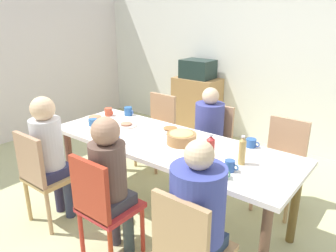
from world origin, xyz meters
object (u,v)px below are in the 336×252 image
at_px(cup_5, 128,111).
at_px(bottle_1, 242,151).
at_px(chair_2, 43,173).
at_px(cup_3, 110,122).
at_px(chair_5, 189,248).
at_px(plate_0, 126,125).
at_px(person_5, 198,212).
at_px(chair_1, 158,126).
at_px(person_4, 209,129).
at_px(cup_1, 230,166).
at_px(microwave, 198,69).
at_px(person_2, 49,149).
at_px(person_0, 110,176).
at_px(side_cabinet, 197,106).
at_px(cup_2, 93,122).
at_px(cup_4, 221,172).
at_px(plate_2, 170,129).
at_px(bottle_0, 210,151).
at_px(bowl_0, 182,137).
at_px(plate_1, 95,118).
at_px(dining_table, 168,149).
at_px(cup_6, 115,139).
at_px(cup_7, 251,143).
at_px(chair_4, 212,140).
at_px(cup_0, 109,112).
at_px(chair_3, 282,159).

relative_size(cup_5, bottle_1, 0.54).
bearing_deg(chair_2, cup_3, 85.75).
bearing_deg(chair_5, plate_0, 147.91).
bearing_deg(person_5, chair_1, 136.17).
height_order(person_4, bottle_1, person_4).
bearing_deg(cup_1, microwave, 128.06).
bearing_deg(cup_5, person_5, -32.98).
bearing_deg(person_2, person_0, 0.01).
xyz_separation_m(plate_0, side_cabinet, (-0.42, 1.97, -0.32)).
bearing_deg(person_0, bottle_1, 43.82).
distance_m(chair_1, bottle_1, 1.75).
xyz_separation_m(cup_2, cup_4, (1.59, -0.17, 0.01)).
bearing_deg(plate_2, bottle_0, -31.35).
relative_size(plate_2, cup_2, 2.05).
relative_size(bowl_0, side_cabinet, 0.30).
relative_size(plate_0, cup_1, 1.92).
xyz_separation_m(person_5, plate_0, (-1.38, 0.78, 0.05)).
bearing_deg(plate_1, plate_0, 5.88).
bearing_deg(bowl_0, cup_1, -19.82).
xyz_separation_m(chair_2, plate_1, (-0.25, 0.82, 0.26)).
bearing_deg(cup_2, dining_table, 8.34).
bearing_deg(person_5, microwave, 123.29).
height_order(chair_1, cup_1, chair_1).
relative_size(chair_2, cup_6, 7.19).
xyz_separation_m(plate_2, cup_7, (0.80, 0.11, 0.02)).
xyz_separation_m(plate_2, bowl_0, (0.28, -0.20, 0.04)).
distance_m(chair_1, cup_6, 1.25).
bearing_deg(person_4, dining_table, -90.00).
distance_m(person_2, person_5, 1.57).
distance_m(chair_1, chair_4, 0.79).
bearing_deg(chair_1, chair_2, -90.00).
height_order(person_2, side_cabinet, person_2).
xyz_separation_m(chair_2, plate_0, (0.19, 0.87, 0.26)).
xyz_separation_m(person_5, cup_1, (-0.07, 0.54, 0.08)).
bearing_deg(person_5, cup_3, 155.82).
height_order(person_4, person_5, person_5).
xyz_separation_m(dining_table, person_0, (0.00, -0.71, 0.02)).
bearing_deg(chair_2, cup_4, 18.41).
height_order(chair_5, cup_0, chair_5).
distance_m(chair_3, cup_0, 1.92).
distance_m(plate_0, plate_2, 0.47).
xyz_separation_m(chair_1, person_4, (0.79, -0.09, 0.17)).
bearing_deg(cup_4, cup_6, -178.38).
bearing_deg(cup_0, chair_5, -29.13).
relative_size(chair_2, cup_1, 8.11).
bearing_deg(chair_5, person_2, 176.65).
relative_size(plate_2, cup_6, 2.03).
bearing_deg(microwave, chair_2, -85.36).
relative_size(chair_1, cup_1, 8.11).
bearing_deg(person_4, person_0, -90.00).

